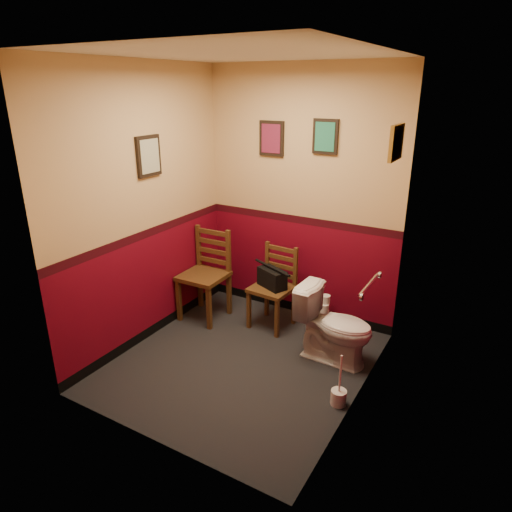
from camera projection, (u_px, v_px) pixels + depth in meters
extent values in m
cube|color=black|center=(243.00, 362.00, 4.35)|extent=(2.20, 2.40, 0.00)
cube|color=silver|center=(239.00, 53.00, 3.40)|extent=(2.20, 2.40, 0.00)
cube|color=#5A0514|center=(301.00, 198.00, 4.84)|extent=(2.20, 0.00, 2.70)
cube|color=#5A0514|center=(142.00, 274.00, 2.90)|extent=(2.20, 0.00, 2.70)
cube|color=#5A0514|center=(144.00, 210.00, 4.39)|extent=(0.00, 2.40, 2.70)
cube|color=#5A0514|center=(368.00, 248.00, 3.36)|extent=(0.00, 2.40, 2.70)
cylinder|color=silver|center=(369.00, 285.00, 3.72)|extent=(0.03, 0.50, 0.03)
cylinder|color=silver|center=(362.00, 297.00, 3.50)|extent=(0.02, 0.06, 0.06)
cylinder|color=silver|center=(380.00, 275.00, 3.91)|extent=(0.02, 0.06, 0.06)
cube|color=black|center=(272.00, 138.00, 4.78)|extent=(0.28, 0.03, 0.36)
cube|color=maroon|center=(271.00, 139.00, 4.77)|extent=(0.22, 0.01, 0.30)
cube|color=black|center=(325.00, 137.00, 4.48)|extent=(0.26, 0.03, 0.34)
cube|color=#237054|center=(325.00, 137.00, 4.47)|extent=(0.20, 0.01, 0.28)
cube|color=black|center=(149.00, 156.00, 4.28)|extent=(0.03, 0.30, 0.38)
cube|color=#9F9B7D|center=(150.00, 156.00, 4.28)|extent=(0.01, 0.24, 0.31)
cube|color=olive|center=(396.00, 143.00, 3.60)|extent=(0.03, 0.34, 0.28)
cube|color=#9F9B7D|center=(394.00, 142.00, 3.61)|extent=(0.01, 0.28, 0.22)
imported|color=white|center=(335.00, 326.00, 4.27)|extent=(0.74, 0.43, 0.72)
cylinder|color=silver|center=(339.00, 397.00, 3.75)|extent=(0.13, 0.13, 0.13)
cylinder|color=silver|center=(340.00, 375.00, 3.68)|extent=(0.02, 0.02, 0.37)
cube|color=#4E3117|center=(203.00, 276.00, 5.02)|extent=(0.48, 0.48, 0.04)
cube|color=#4E3117|center=(179.00, 300.00, 5.04)|extent=(0.05, 0.05, 0.50)
cube|color=#4E3117|center=(200.00, 287.00, 5.37)|extent=(0.05, 0.05, 0.50)
cube|color=#4E3117|center=(209.00, 308.00, 4.86)|extent=(0.05, 0.05, 0.50)
cube|color=#4E3117|center=(229.00, 294.00, 5.18)|extent=(0.05, 0.05, 0.50)
cube|color=#4E3117|center=(199.00, 246.00, 5.19)|extent=(0.05, 0.04, 0.50)
cube|color=#4E3117|center=(228.00, 252.00, 5.01)|extent=(0.05, 0.04, 0.50)
cube|color=#4E3117|center=(214.00, 261.00, 5.15)|extent=(0.38, 0.04, 0.05)
cube|color=#4E3117|center=(213.00, 251.00, 5.11)|extent=(0.38, 0.04, 0.05)
cube|color=#4E3117|center=(213.00, 242.00, 5.07)|extent=(0.38, 0.04, 0.05)
cube|color=#4E3117|center=(213.00, 232.00, 5.03)|extent=(0.38, 0.04, 0.05)
cube|color=#4E3117|center=(272.00, 289.00, 4.85)|extent=(0.44, 0.44, 0.04)
cube|color=#4E3117|center=(249.00, 309.00, 4.89)|extent=(0.04, 0.04, 0.44)
cube|color=#4E3117|center=(267.00, 297.00, 5.16)|extent=(0.04, 0.04, 0.44)
cube|color=#4E3117|center=(277.00, 318.00, 4.70)|extent=(0.04, 0.04, 0.44)
cube|color=#4E3117|center=(294.00, 305.00, 4.98)|extent=(0.04, 0.04, 0.44)
cube|color=#4E3117|center=(267.00, 261.00, 5.01)|extent=(0.04, 0.04, 0.44)
cube|color=#4E3117|center=(296.00, 268.00, 4.82)|extent=(0.04, 0.04, 0.44)
cube|color=#4E3117|center=(281.00, 275.00, 4.96)|extent=(0.34, 0.05, 0.04)
cube|color=#4E3117|center=(281.00, 266.00, 4.93)|extent=(0.34, 0.05, 0.04)
cube|color=#4E3117|center=(281.00, 258.00, 4.89)|extent=(0.34, 0.05, 0.04)
cube|color=#4E3117|center=(281.00, 249.00, 4.86)|extent=(0.34, 0.05, 0.04)
cube|color=black|center=(272.00, 278.00, 4.81)|extent=(0.36, 0.28, 0.20)
cylinder|color=black|center=(272.00, 268.00, 4.77)|extent=(0.27, 0.14, 0.03)
cylinder|color=silver|center=(320.00, 320.00, 5.02)|extent=(0.10, 0.10, 0.09)
cylinder|color=silver|center=(329.00, 323.00, 4.97)|extent=(0.10, 0.10, 0.09)
cylinder|color=silver|center=(324.00, 315.00, 4.96)|extent=(0.10, 0.10, 0.09)
cylinder|color=silver|center=(324.00, 308.00, 4.91)|extent=(0.10, 0.10, 0.09)
cylinder|color=silver|center=(326.00, 299.00, 4.90)|extent=(0.10, 0.10, 0.09)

